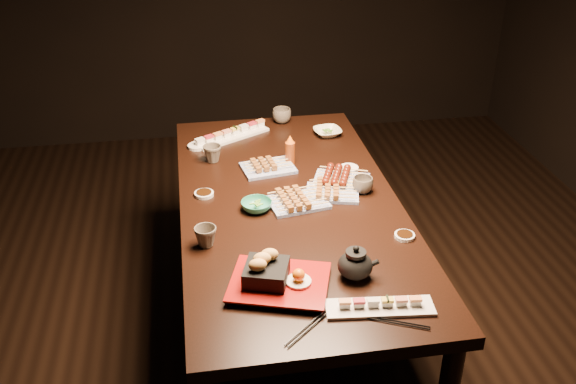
# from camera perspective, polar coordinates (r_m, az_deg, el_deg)

# --- Properties ---
(ground) EXTENTS (5.00, 5.00, 0.00)m
(ground) POSITION_cam_1_polar(r_m,az_deg,el_deg) (3.05, 2.29, -13.82)
(ground) COLOR black
(ground) RESTS_ON ground
(dining_table) EXTENTS (0.98, 1.84, 0.75)m
(dining_table) POSITION_cam_1_polar(r_m,az_deg,el_deg) (2.86, 0.17, -7.41)
(dining_table) COLOR black
(dining_table) RESTS_ON ground
(sushi_platter_near) EXTENTS (0.36, 0.13, 0.04)m
(sushi_platter_near) POSITION_cam_1_polar(r_m,az_deg,el_deg) (2.10, 8.18, -9.81)
(sushi_platter_near) COLOR white
(sushi_platter_near) RESTS_ON dining_table
(sushi_platter_far) EXTENTS (0.40, 0.29, 0.05)m
(sushi_platter_far) POSITION_cam_1_polar(r_m,az_deg,el_deg) (3.22, -5.10, 5.25)
(sushi_platter_far) COLOR white
(sushi_platter_far) RESTS_ON dining_table
(yakitori_plate_center) EXTENTS (0.26, 0.21, 0.06)m
(yakitori_plate_center) POSITION_cam_1_polar(r_m,az_deg,el_deg) (2.62, 0.88, -0.51)
(yakitori_plate_center) COLOR #828EB6
(yakitori_plate_center) RESTS_ON dining_table
(yakitori_plate_right) EXTENTS (0.25, 0.21, 0.06)m
(yakitori_plate_right) POSITION_cam_1_polar(r_m,az_deg,el_deg) (2.70, 3.98, 0.29)
(yakitori_plate_right) COLOR #828EB6
(yakitori_plate_right) RESTS_ON dining_table
(yakitori_plate_left) EXTENTS (0.25, 0.20, 0.06)m
(yakitori_plate_left) POSITION_cam_1_polar(r_m,az_deg,el_deg) (2.89, -1.79, 2.53)
(yakitori_plate_left) COLOR #828EB6
(yakitori_plate_left) RESTS_ON dining_table
(tsukune_plate) EXTENTS (0.28, 0.24, 0.06)m
(tsukune_plate) POSITION_cam_1_polar(r_m,az_deg,el_deg) (2.79, 4.77, 1.38)
(tsukune_plate) COLOR #828EB6
(tsukune_plate) RESTS_ON dining_table
(edamame_bowl_green) EXTENTS (0.14, 0.14, 0.04)m
(edamame_bowl_green) POSITION_cam_1_polar(r_m,az_deg,el_deg) (2.59, -2.81, -1.23)
(edamame_bowl_green) COLOR #2B8668
(edamame_bowl_green) RESTS_ON dining_table
(edamame_bowl_cream) EXTENTS (0.15, 0.15, 0.03)m
(edamame_bowl_cream) POSITION_cam_1_polar(r_m,az_deg,el_deg) (3.25, 3.53, 5.34)
(edamame_bowl_cream) COLOR beige
(edamame_bowl_cream) RESTS_ON dining_table
(tempura_tray) EXTENTS (0.39, 0.35, 0.12)m
(tempura_tray) POSITION_cam_1_polar(r_m,az_deg,el_deg) (2.14, -0.80, -7.19)
(tempura_tray) COLOR black
(tempura_tray) RESTS_ON dining_table
(teacup_near_left) EXTENTS (0.09, 0.09, 0.08)m
(teacup_near_left) POSITION_cam_1_polar(r_m,az_deg,el_deg) (2.38, -7.33, -3.95)
(teacup_near_left) COLOR #534A3F
(teacup_near_left) RESTS_ON dining_table
(teacup_mid_right) EXTENTS (0.11, 0.11, 0.07)m
(teacup_mid_right) POSITION_cam_1_polar(r_m,az_deg,el_deg) (2.73, 6.66, 0.64)
(teacup_mid_right) COLOR #534A3F
(teacup_mid_right) RESTS_ON dining_table
(teacup_far_left) EXTENTS (0.10, 0.10, 0.08)m
(teacup_far_left) POSITION_cam_1_polar(r_m,az_deg,el_deg) (2.98, -6.74, 3.40)
(teacup_far_left) COLOR #534A3F
(teacup_far_left) RESTS_ON dining_table
(teacup_far_right) EXTENTS (0.13, 0.13, 0.08)m
(teacup_far_right) POSITION_cam_1_polar(r_m,az_deg,el_deg) (3.38, -0.55, 6.81)
(teacup_far_right) COLOR #534A3F
(teacup_far_right) RESTS_ON dining_table
(teapot) EXTENTS (0.17, 0.17, 0.12)m
(teapot) POSITION_cam_1_polar(r_m,az_deg,el_deg) (2.20, 6.00, -6.20)
(teapot) COLOR black
(teapot) RESTS_ON dining_table
(condiment_bottle) EXTENTS (0.05, 0.05, 0.14)m
(condiment_bottle) POSITION_cam_1_polar(r_m,az_deg,el_deg) (2.93, 0.18, 3.81)
(condiment_bottle) COLOR maroon
(condiment_bottle) RESTS_ON dining_table
(sauce_dish_west) EXTENTS (0.11, 0.11, 0.01)m
(sauce_dish_west) POSITION_cam_1_polar(r_m,az_deg,el_deg) (2.72, -7.47, -0.18)
(sauce_dish_west) COLOR white
(sauce_dish_west) RESTS_ON dining_table
(sauce_dish_east) EXTENTS (0.10, 0.10, 0.02)m
(sauce_dish_east) POSITION_cam_1_polar(r_m,az_deg,el_deg) (2.91, 5.43, 2.09)
(sauce_dish_east) COLOR white
(sauce_dish_east) RESTS_ON dining_table
(sauce_dish_se) EXTENTS (0.10, 0.10, 0.01)m
(sauce_dish_se) POSITION_cam_1_polar(r_m,az_deg,el_deg) (2.46, 10.32, -3.85)
(sauce_dish_se) COLOR white
(sauce_dish_se) RESTS_ON dining_table
(sauce_dish_nw) EXTENTS (0.10, 0.10, 0.02)m
(sauce_dish_nw) POSITION_cam_1_polar(r_m,az_deg,el_deg) (3.14, -8.10, 4.04)
(sauce_dish_nw) COLOR white
(sauce_dish_nw) RESTS_ON dining_table
(chopsticks_near) EXTENTS (0.19, 0.17, 0.01)m
(chopsticks_near) POSITION_cam_1_polar(r_m,az_deg,el_deg) (2.02, 1.95, -11.82)
(chopsticks_near) COLOR black
(chopsticks_near) RESTS_ON dining_table
(chopsticks_se) EXTENTS (0.18, 0.10, 0.01)m
(chopsticks_se) POSITION_cam_1_polar(r_m,az_deg,el_deg) (2.06, 9.79, -11.40)
(chopsticks_se) COLOR black
(chopsticks_se) RESTS_ON dining_table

